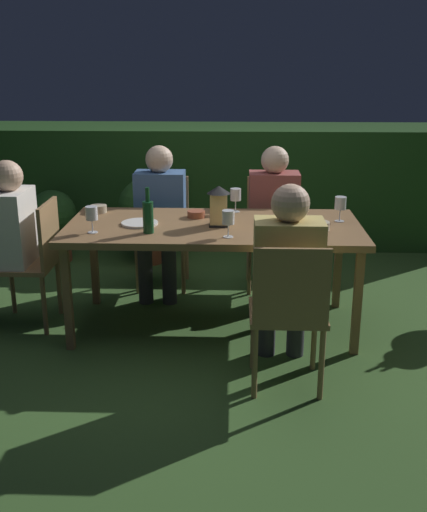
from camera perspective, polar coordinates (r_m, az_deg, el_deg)
The scene contains 24 objects.
ground_plane at distance 4.37m, azimuth 0.00°, elevation -6.39°, with size 16.00×16.00×0.00m, color #385B28.
dining_table at distance 4.14m, azimuth 0.00°, elevation 2.21°, with size 1.94×0.91×0.73m.
chair_side_left_b at distance 3.41m, azimuth 6.88°, elevation -4.89°, with size 0.42×0.40×0.87m.
person_in_mustard at distance 3.54m, azimuth 6.72°, elevation -1.39°, with size 0.38×0.47×1.15m.
chair_side_right_a at distance 5.03m, azimuth -4.64°, elevation 2.75°, with size 0.42×0.40×0.87m.
person_in_blue at distance 4.81m, azimuth -4.95°, elevation 3.88°, with size 0.38×0.47×1.15m.
chair_head_near at distance 4.41m, azimuth -16.07°, elevation -0.15°, with size 0.40×0.42×0.87m.
person_in_cream at distance 4.43m, azimuth -18.64°, elevation 1.75°, with size 0.48×0.38×1.15m.
chair_side_right_b at distance 5.01m, azimuth 5.36°, elevation 2.65°, with size 0.42×0.40×0.87m.
person_in_rust at distance 4.78m, azimuth 5.54°, elevation 3.78°, with size 0.38×0.47×1.15m.
lantern_centerpiece at distance 4.06m, azimuth 0.48°, elevation 4.82°, with size 0.15×0.15×0.27m.
green_bottle_on_table at distance 3.92m, azimuth -6.00°, elevation 3.66°, with size 0.07×0.07×0.29m.
wine_glass_a at distance 4.26m, azimuth 11.53°, elevation 4.65°, with size 0.08×0.08×0.17m.
wine_glass_b at distance 4.43m, azimuth 2.03°, elevation 5.53°, with size 0.08×0.08×0.17m.
wine_glass_c at distance 3.98m, azimuth -11.08°, elevation 3.74°, with size 0.08×0.08×0.17m.
wine_glass_d at distance 3.81m, azimuth 1.36°, elevation 3.43°, with size 0.08×0.08×0.17m.
plate_a at distance 4.15m, azimuth -6.76°, elevation 3.00°, with size 0.24×0.24×0.01m, color white.
plate_b at distance 3.89m, azimuth 6.35°, elevation 1.97°, with size 0.25×0.25×0.01m, color white.
bowl_olives at distance 4.04m, azimuth 9.56°, elevation 2.76°, with size 0.14×0.14×0.05m.
bowl_bread at distance 4.51m, azimuth -10.47°, elevation 4.29°, with size 0.12×0.12×0.05m.
bowl_salad at distance 4.30m, azimuth -1.59°, elevation 3.88°, with size 0.12×0.12×0.05m.
hedge_backdrop at distance 6.27m, azimuth 0.71°, elevation 6.61°, with size 4.80×0.86×1.13m, color #1E4219.
potted_plant_by_hedge at distance 5.79m, azimuth -14.45°, elevation 3.09°, with size 0.42×0.42×0.65m.
potted_plant_corner at distance 5.58m, azimuth -6.05°, elevation 4.02°, with size 0.53×0.53×0.77m.
Camera 1 is at (0.14, -3.98, 1.81)m, focal length 43.75 mm.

